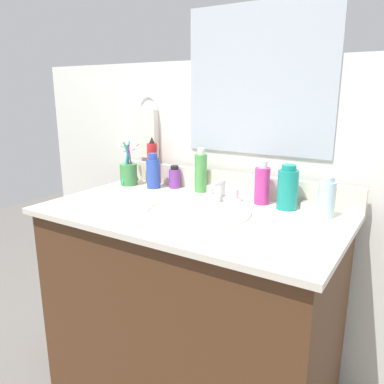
# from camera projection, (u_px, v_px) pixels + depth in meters

# --- Properties ---
(vanity_cabinet) EXTENTS (1.02, 0.55, 0.74)m
(vanity_cabinet) POSITION_uv_depth(u_px,v_px,m) (190.00, 309.00, 1.46)
(vanity_cabinet) COLOR #4C2D19
(vanity_cabinet) RESTS_ON ground_plane
(countertop) EXTENTS (1.07, 0.60, 0.02)m
(countertop) POSITION_uv_depth(u_px,v_px,m) (190.00, 214.00, 1.36)
(countertop) COLOR beige
(countertop) RESTS_ON vanity_cabinet
(backsplash) EXTENTS (1.07, 0.02, 0.09)m
(backsplash) POSITION_uv_depth(u_px,v_px,m) (227.00, 183.00, 1.58)
(backsplash) COLOR beige
(backsplash) RESTS_ON countertop
(back_wall) EXTENTS (2.17, 0.04, 1.30)m
(back_wall) POSITION_uv_depth(u_px,v_px,m) (233.00, 215.00, 1.67)
(back_wall) COLOR silver
(back_wall) RESTS_ON ground_plane
(mirror_panel) EXTENTS (0.60, 0.01, 0.56)m
(mirror_panel) POSITION_uv_depth(u_px,v_px,m) (258.00, 80.00, 1.46)
(mirror_panel) COLOR #B2BCC6
(towel_ring) EXTENTS (0.10, 0.01, 0.10)m
(towel_ring) POSITION_uv_depth(u_px,v_px,m) (149.00, 107.00, 1.76)
(towel_ring) COLOR silver
(hand_towel) EXTENTS (0.11, 0.04, 0.22)m
(hand_towel) POSITION_uv_depth(u_px,v_px,m) (147.00, 134.00, 1.77)
(hand_towel) COLOR silver
(sink_basin) EXTENTS (0.39, 0.39, 0.11)m
(sink_basin) POSITION_uv_depth(u_px,v_px,m) (196.00, 220.00, 1.35)
(sink_basin) COLOR white
(sink_basin) RESTS_ON countertop
(faucet) EXTENTS (0.16, 0.10, 0.08)m
(faucet) POSITION_uv_depth(u_px,v_px,m) (222.00, 193.00, 1.49)
(faucet) COLOR silver
(faucet) RESTS_ON countertop
(bottle_soap_pink) EXTENTS (0.06, 0.06, 0.16)m
(bottle_soap_pink) POSITION_uv_depth(u_px,v_px,m) (262.00, 185.00, 1.42)
(bottle_soap_pink) COLOR #D8338C
(bottle_soap_pink) RESTS_ON countertop
(bottle_mouthwash_teal) EXTENTS (0.07, 0.07, 0.16)m
(bottle_mouthwash_teal) POSITION_uv_depth(u_px,v_px,m) (288.00, 188.00, 1.36)
(bottle_mouthwash_teal) COLOR teal
(bottle_mouthwash_teal) RESTS_ON countertop
(bottle_cream_purple) EXTENTS (0.05, 0.05, 0.10)m
(bottle_cream_purple) POSITION_uv_depth(u_px,v_px,m) (175.00, 178.00, 1.67)
(bottle_cream_purple) COLOR #7A3899
(bottle_cream_purple) RESTS_ON countertop
(bottle_gel_clear) EXTENTS (0.06, 0.06, 0.14)m
(bottle_gel_clear) POSITION_uv_depth(u_px,v_px,m) (327.00, 198.00, 1.27)
(bottle_gel_clear) COLOR silver
(bottle_gel_clear) RESTS_ON countertop
(bottle_spray_red) EXTENTS (0.05, 0.05, 0.21)m
(bottle_spray_red) POSITION_uv_depth(u_px,v_px,m) (152.00, 163.00, 1.73)
(bottle_spray_red) COLOR red
(bottle_spray_red) RESTS_ON countertop
(bottle_toner_green) EXTENTS (0.05, 0.05, 0.18)m
(bottle_toner_green) POSITION_uv_depth(u_px,v_px,m) (201.00, 172.00, 1.59)
(bottle_toner_green) COLOR #4C9E4C
(bottle_toner_green) RESTS_ON countertop
(bottle_shampoo_blue) EXTENTS (0.06, 0.06, 0.15)m
(bottle_shampoo_blue) POSITION_uv_depth(u_px,v_px,m) (153.00, 172.00, 1.66)
(bottle_shampoo_blue) COLOR #2D4CB2
(bottle_shampoo_blue) RESTS_ON countertop
(cup_green) EXTENTS (0.08, 0.10, 0.20)m
(cup_green) POSITION_uv_depth(u_px,v_px,m) (129.00, 173.00, 1.72)
(cup_green) COLOR #3F8C47
(cup_green) RESTS_ON countertop
(soap_bar) EXTENTS (0.06, 0.04, 0.02)m
(soap_bar) POSITION_uv_depth(u_px,v_px,m) (311.00, 206.00, 1.37)
(soap_bar) COLOR white
(soap_bar) RESTS_ON countertop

